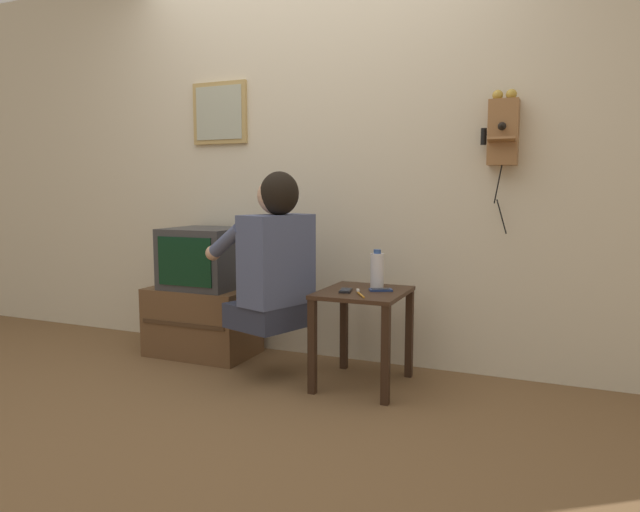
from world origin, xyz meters
TOP-DOWN VIEW (x-y plane):
  - ground_plane at (0.00, 0.00)m, footprint 14.00×14.00m
  - wall_back at (0.00, 1.16)m, footprint 6.80×0.05m
  - side_table at (0.48, 0.70)m, footprint 0.45×0.52m
  - person at (-0.02, 0.60)m, footprint 0.60×0.55m
  - tv_stand at (-0.68, 0.85)m, footprint 0.68×0.44m
  - television at (-0.67, 0.87)m, footprint 0.47×0.45m
  - wall_phone_antique at (1.14, 1.07)m, footprint 0.20×0.18m
  - framed_picture at (-0.69, 1.12)m, footprint 0.41×0.03m
  - cell_phone_held at (0.40, 0.63)m, footprint 0.09×0.13m
  - cell_phone_spare at (0.57, 0.73)m, footprint 0.14×0.11m
  - water_bottle at (0.52, 0.82)m, footprint 0.08×0.08m
  - toothbrush at (0.50, 0.57)m, footprint 0.09×0.14m

SIDE VIEW (x-z plane):
  - ground_plane at x=0.00m, z-range 0.00..0.00m
  - tv_stand at x=-0.68m, z-range 0.00..0.44m
  - side_table at x=0.48m, z-range 0.15..0.68m
  - cell_phone_held at x=0.40m, z-range 0.53..0.54m
  - cell_phone_spare at x=0.57m, z-range 0.53..0.54m
  - toothbrush at x=0.50m, z-range 0.53..0.55m
  - water_bottle at x=0.52m, z-range 0.52..0.74m
  - television at x=-0.67m, z-range 0.44..0.83m
  - person at x=-0.02m, z-range 0.27..1.14m
  - wall_back at x=0.00m, z-range 0.00..2.55m
  - wall_phone_antique at x=1.14m, z-range 1.01..1.78m
  - framed_picture at x=-0.69m, z-range 1.38..1.79m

